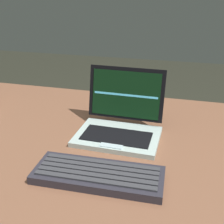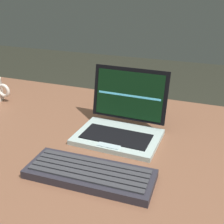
{
  "view_description": "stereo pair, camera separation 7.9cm",
  "coord_description": "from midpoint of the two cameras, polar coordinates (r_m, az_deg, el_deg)",
  "views": [
    {
      "loc": [
        0.24,
        -0.67,
        1.15
      ],
      "look_at": [
        0.05,
        0.03,
        0.83
      ],
      "focal_mm": 45.51,
      "sensor_mm": 36.0,
      "label": 1
    },
    {
      "loc": [
        0.31,
        -0.65,
        1.15
      ],
      "look_at": [
        0.05,
        0.03,
        0.83
      ],
      "focal_mm": 45.51,
      "sensor_mm": 36.0,
      "label": 2
    }
  ],
  "objects": [
    {
      "name": "desk",
      "position": [
        0.88,
        -1.38,
        -11.52
      ],
      "size": [
        1.49,
        0.81,
        0.74
      ],
      "color": "brown",
      "rests_on": "ground"
    },
    {
      "name": "laptop_front",
      "position": [
        0.84,
        4.6,
        -2.3
      ],
      "size": [
        0.24,
        0.21,
        0.19
      ],
      "color": "#AFC3BE",
      "rests_on": "desk"
    },
    {
      "name": "external_keyboard",
      "position": [
        0.68,
        -1.07,
        -12.36
      ],
      "size": [
        0.31,
        0.12,
        0.02
      ],
      "color": "#2A2831",
      "rests_on": "desk"
    }
  ]
}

